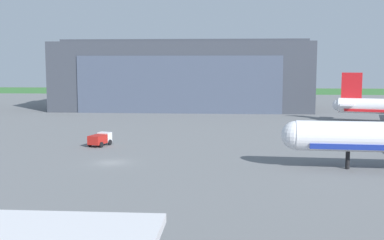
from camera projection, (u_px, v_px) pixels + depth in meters
name	position (u px, v px, depth m)	size (l,w,h in m)	color
ground_plane	(112.00, 163.00, 68.59)	(440.00, 440.00, 0.00)	slate
grass_field_strip	(196.00, 91.00, 252.13)	(440.00, 56.00, 0.08)	#346B32
maintenance_hangar	(184.00, 76.00, 151.67)	(76.16, 32.65, 21.45)	#383D47
stair_truck	(100.00, 139.00, 82.61)	(3.51, 4.99, 2.13)	silver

